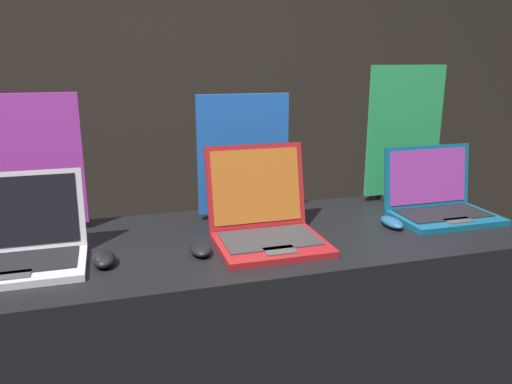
% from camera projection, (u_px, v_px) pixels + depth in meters
% --- Properties ---
extents(wall_back, '(8.00, 0.05, 2.80)m').
position_uv_depth(wall_back, '(176.00, 67.00, 3.24)').
color(wall_back, black).
rests_on(wall_back, ground_plane).
extents(display_counter, '(1.88, 0.67, 0.89)m').
position_uv_depth(display_counter, '(258.00, 353.00, 1.77)').
color(display_counter, black).
rests_on(display_counter, ground_plane).
extents(laptop_front, '(0.38, 0.28, 0.25)m').
position_uv_depth(laptop_front, '(15.00, 245.00, 1.41)').
color(laptop_front, '#B7B7BC').
rests_on(laptop_front, display_counter).
extents(mouse_front, '(0.06, 0.11, 0.04)m').
position_uv_depth(mouse_front, '(104.00, 259.00, 1.42)').
color(mouse_front, black).
rests_on(mouse_front, display_counter).
extents(promo_stand_front, '(0.38, 0.07, 0.46)m').
position_uv_depth(promo_stand_front, '(23.00, 169.00, 1.62)').
color(promo_stand_front, black).
rests_on(promo_stand_front, display_counter).
extents(laptop_middle, '(0.33, 0.35, 0.29)m').
position_uv_depth(laptop_middle, '(265.00, 220.00, 1.60)').
color(laptop_middle, maroon).
rests_on(laptop_middle, display_counter).
extents(mouse_middle, '(0.06, 0.11, 0.03)m').
position_uv_depth(mouse_middle, '(201.00, 249.00, 1.50)').
color(mouse_middle, black).
rests_on(mouse_middle, display_counter).
extents(promo_stand_middle, '(0.33, 0.07, 0.45)m').
position_uv_depth(promo_stand_middle, '(243.00, 160.00, 1.80)').
color(promo_stand_middle, black).
rests_on(promo_stand_middle, display_counter).
extents(laptop_back, '(0.36, 0.27, 0.25)m').
position_uv_depth(laptop_back, '(438.00, 201.00, 1.84)').
color(laptop_back, '#0F5170').
rests_on(laptop_back, display_counter).
extents(mouse_back, '(0.06, 0.12, 0.03)m').
position_uv_depth(mouse_back, '(392.00, 222.00, 1.74)').
color(mouse_back, navy).
rests_on(mouse_back, display_counter).
extents(promo_stand_back, '(0.33, 0.07, 0.54)m').
position_uv_depth(promo_stand_back, '(404.00, 136.00, 2.03)').
color(promo_stand_back, black).
rests_on(promo_stand_back, display_counter).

